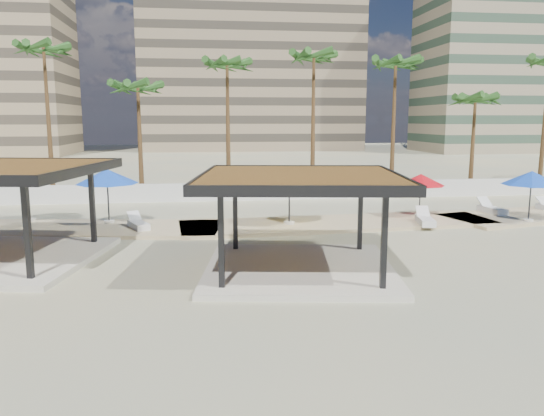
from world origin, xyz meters
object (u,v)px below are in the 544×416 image
at_px(lounger_b, 425,220).
at_px(umbrella_c, 421,180).
at_px(lounger_a, 138,224).
at_px(pavilion_central, 300,214).
at_px(umbrella_a, 27,173).
at_px(lounger_d, 492,209).

bearing_deg(lounger_b, umbrella_c, -3.60).
bearing_deg(lounger_a, lounger_b, -116.92).
height_order(pavilion_central, umbrella_c, pavilion_central).
distance_m(umbrella_a, lounger_d, 24.89).
bearing_deg(lounger_d, lounger_b, 112.73).
bearing_deg(pavilion_central, lounger_b, 50.25).
xyz_separation_m(umbrella_c, lounger_d, (4.41, 0.42, -1.77)).
bearing_deg(umbrella_c, umbrella_a, 176.60).
xyz_separation_m(lounger_a, lounger_b, (14.07, -0.84, 0.02)).
bearing_deg(lounger_b, pavilion_central, 143.55).
relative_size(pavilion_central, umbrella_a, 2.07).
height_order(umbrella_a, umbrella_c, umbrella_a).
bearing_deg(umbrella_a, pavilion_central, -39.85).
height_order(pavilion_central, umbrella_a, pavilion_central).
distance_m(umbrella_a, umbrella_c, 20.40).
bearing_deg(umbrella_c, lounger_d, 5.39).
bearing_deg(umbrella_a, lounger_d, -1.83).
distance_m(umbrella_c, lounger_b, 2.85).
xyz_separation_m(umbrella_a, lounger_b, (19.77, -3.35, -2.29)).
bearing_deg(pavilion_central, lounger_d, 45.08).
distance_m(umbrella_a, lounger_b, 20.18).
bearing_deg(lounger_b, lounger_a, 98.42).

